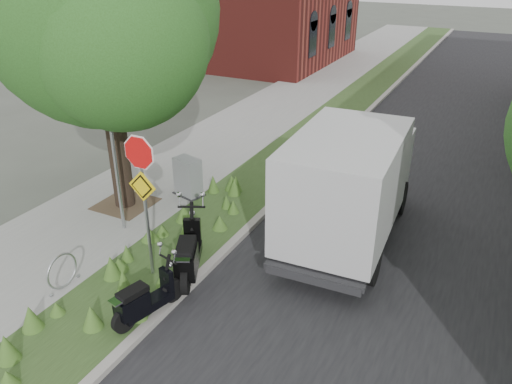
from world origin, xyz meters
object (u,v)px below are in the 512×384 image
sign_assembly (142,179)px  scooter_far (141,304)px  box_truck (350,181)px  scooter_near (188,259)px  utility_cabinet (188,178)px

sign_assembly → scooter_far: size_ratio=2.02×
box_truck → sign_assembly: bearing=-133.4°
scooter_near → box_truck: size_ratio=0.34×
scooter_far → box_truck: size_ratio=0.30×
box_truck → scooter_near: bearing=-127.2°
scooter_near → box_truck: (2.37, 3.12, 0.97)m
scooter_near → scooter_far: size_ratio=1.16×
scooter_far → utility_cabinet: size_ratio=1.48×
sign_assembly → utility_cabinet: (-1.40, 3.47, -1.69)m
sign_assembly → box_truck: sign_assembly is taller
utility_cabinet → scooter_far: bearing=-65.5°
scooter_near → scooter_far: 1.49m
box_truck → scooter_far: bearing=-117.6°
scooter_near → box_truck: 4.04m
scooter_far → sign_assembly: bearing=120.9°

